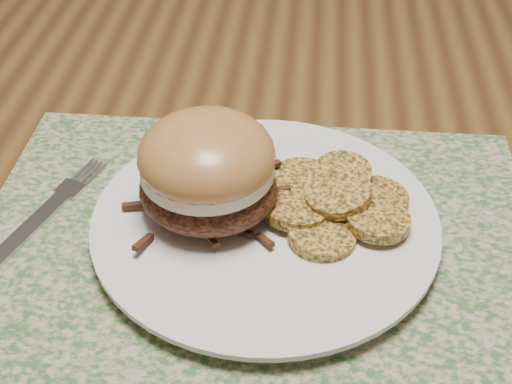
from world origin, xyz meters
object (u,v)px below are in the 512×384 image
dinner_plate (265,224)px  pork_sandwich (207,170)px  fork (37,221)px  dining_table (272,147)px

dinner_plate → pork_sandwich: pork_sandwich is taller
pork_sandwich → fork: size_ratio=0.73×
dinner_plate → dining_table: bearing=92.7°
fork → pork_sandwich: bearing=24.0°
dining_table → pork_sandwich: (-0.03, -0.23, 0.14)m
dining_table → pork_sandwich: size_ratio=11.75×
dining_table → dinner_plate: (0.01, -0.23, 0.09)m
pork_sandwich → dinner_plate: bearing=5.5°
dinner_plate → pork_sandwich: 0.07m
dinner_plate → pork_sandwich: size_ratio=2.04×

